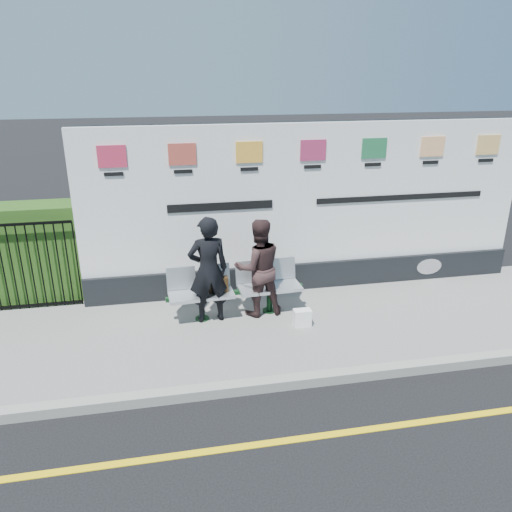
# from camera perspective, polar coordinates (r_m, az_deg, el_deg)

# --- Properties ---
(ground) EXTENTS (80.00, 80.00, 0.00)m
(ground) POSITION_cam_1_polar(r_m,az_deg,el_deg) (6.30, 11.54, -19.02)
(ground) COLOR black
(pavement) EXTENTS (14.00, 3.00, 0.12)m
(pavement) POSITION_cam_1_polar(r_m,az_deg,el_deg) (8.22, 5.06, -7.86)
(pavement) COLOR gray
(pavement) RESTS_ON ground
(kerb) EXTENTS (14.00, 0.18, 0.14)m
(kerb) POSITION_cam_1_polar(r_m,az_deg,el_deg) (7.00, 8.47, -13.54)
(kerb) COLOR gray
(kerb) RESTS_ON ground
(yellow_line) EXTENTS (14.00, 0.10, 0.01)m
(yellow_line) POSITION_cam_1_polar(r_m,az_deg,el_deg) (6.30, 11.55, -18.99)
(yellow_line) COLOR yellow
(yellow_line) RESTS_ON ground
(billboard) EXTENTS (8.00, 0.30, 3.00)m
(billboard) POSITION_cam_1_polar(r_m,az_deg,el_deg) (9.03, 6.07, 4.15)
(billboard) COLOR black
(billboard) RESTS_ON pavement
(hedge) EXTENTS (2.35, 0.70, 1.70)m
(hedge) POSITION_cam_1_polar(r_m,az_deg,el_deg) (9.56, -25.51, 0.28)
(hedge) COLOR #2A5018
(hedge) RESTS_ON pavement
(railing) EXTENTS (2.05, 0.06, 1.54)m
(railing) POSITION_cam_1_polar(r_m,az_deg,el_deg) (9.17, -26.07, -1.16)
(railing) COLOR black
(railing) RESTS_ON pavement
(bench) EXTENTS (2.21, 0.69, 0.47)m
(bench) POSITION_cam_1_polar(r_m,az_deg,el_deg) (8.27, -2.29, -5.31)
(bench) COLOR #B7BCC1
(bench) RESTS_ON pavement
(woman_left) EXTENTS (0.68, 0.48, 1.75)m
(woman_left) POSITION_cam_1_polar(r_m,az_deg,el_deg) (7.89, -5.46, -1.61)
(woman_left) COLOR black
(woman_left) RESTS_ON pavement
(woman_right) EXTENTS (0.84, 0.68, 1.64)m
(woman_right) POSITION_cam_1_polar(r_m,az_deg,el_deg) (8.09, 0.28, -1.33)
(woman_right) COLOR #352222
(woman_right) RESTS_ON pavement
(handbag_brown) EXTENTS (0.32, 0.14, 0.25)m
(handbag_brown) POSITION_cam_1_polar(r_m,az_deg,el_deg) (8.07, -4.31, -3.25)
(handbag_brown) COLOR black
(handbag_brown) RESTS_ON bench
(carrier_bag_white) EXTENTS (0.27, 0.16, 0.27)m
(carrier_bag_white) POSITION_cam_1_polar(r_m,az_deg,el_deg) (8.02, 5.30, -7.03)
(carrier_bag_white) COLOR white
(carrier_bag_white) RESTS_ON pavement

